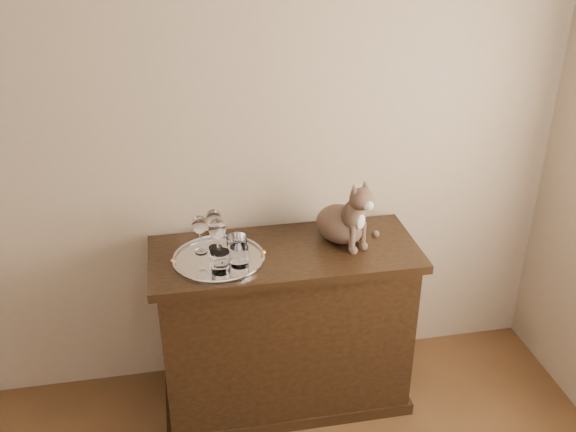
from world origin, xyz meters
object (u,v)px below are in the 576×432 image
object	(u,v)px
cat	(342,208)
sideboard	(285,328)
tumbler_a	(239,256)
tumbler_b	(220,262)
tray	(219,259)
wine_glass_d	(218,240)
tumbler_c	(237,247)
wine_glass_b	(214,229)
wine_glass_a	(200,234)

from	to	relation	value
cat	sideboard	bearing A→B (deg)	165.70
tumbler_a	tumbler_b	xyz separation A→B (m)	(-0.08, -0.03, 0.00)
sideboard	tray	xyz separation A→B (m)	(-0.30, -0.03, 0.43)
tumbler_a	cat	world-z (taller)	cat
wine_glass_d	cat	xyz separation A→B (m)	(0.56, 0.09, 0.06)
tray	tumbler_b	distance (m)	0.12
cat	tumbler_c	bearing A→B (deg)	164.51
wine_glass_d	tumbler_c	xyz separation A→B (m)	(0.08, 0.01, -0.05)
wine_glass_b	tumbler_c	distance (m)	0.14
wine_glass_a	tumbler_b	size ratio (longest dim) A/B	1.91
tray	cat	world-z (taller)	cat
tray	tumbler_c	size ratio (longest dim) A/B	3.99
sideboard	wine_glass_d	world-z (taller)	wine_glass_d
wine_glass_d	tumbler_c	bearing A→B (deg)	8.93
tumbler_a	tumbler_c	bearing A→B (deg)	92.25
tray	wine_glass_d	distance (m)	0.10
wine_glass_b	cat	size ratio (longest dim) A/B	0.58
wine_glass_b	tumbler_c	xyz separation A→B (m)	(0.09, -0.09, -0.04)
tumbler_b	cat	world-z (taller)	cat
wine_glass_d	tumbler_b	world-z (taller)	wine_glass_d
wine_glass_b	wine_glass_d	bearing A→B (deg)	-86.78
wine_glass_d	tumbler_a	xyz separation A→B (m)	(0.08, -0.06, -0.06)
tumbler_a	wine_glass_d	bearing A→B (deg)	145.65
tray	cat	distance (m)	0.59
wine_glass_d	cat	distance (m)	0.57
tray	wine_glass_b	size ratio (longest dim) A/B	2.11
sideboard	tray	distance (m)	0.52
sideboard	wine_glass_d	bearing A→B (deg)	-171.97
tray	wine_glass_a	bearing A→B (deg)	133.55
tray	tumbler_b	bearing A→B (deg)	-90.39
sideboard	tumbler_a	distance (m)	0.53
wine_glass_d	cat	world-z (taller)	cat
wine_glass_a	tray	bearing A→B (deg)	-46.45
tray	wine_glass_b	xyz separation A→B (m)	(-0.01, 0.10, 0.10)
sideboard	wine_glass_b	xyz separation A→B (m)	(-0.30, 0.07, 0.53)
sideboard	wine_glass_a	distance (m)	0.64
wine_glass_d	cat	bearing A→B (deg)	9.16
sideboard	wine_glass_a	bearing A→B (deg)	173.16
wine_glass_a	wine_glass_b	bearing A→B (deg)	19.15
tumbler_a	tumbler_c	size ratio (longest dim) A/B	0.89
wine_glass_a	tumbler_c	size ratio (longest dim) A/B	1.77
wine_glass_d	tray	bearing A→B (deg)	88.50
tray	tumbler_c	bearing A→B (deg)	0.71
wine_glass_b	tumbler_a	bearing A→B (deg)	-61.47
wine_glass_b	sideboard	bearing A→B (deg)	-12.34
tumbler_c	wine_glass_d	bearing A→B (deg)	-171.07
wine_glass_d	tumbler_b	xyz separation A→B (m)	(-0.00, -0.09, -0.05)
tumbler_b	cat	size ratio (longest dim) A/B	0.28
wine_glass_b	wine_glass_d	xyz separation A→B (m)	(0.01, -0.11, 0.01)
wine_glass_b	wine_glass_d	size ratio (longest dim) A/B	0.95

